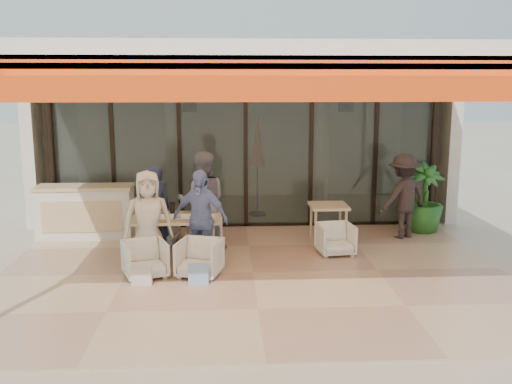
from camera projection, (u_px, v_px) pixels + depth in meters
ground at (253, 274)px, 9.05m from camera, size 70.00×70.00×0.00m
terrace_floor at (253, 273)px, 9.05m from camera, size 8.00×6.00×0.01m
terrace_structure at (253, 64)px, 8.18m from camera, size 8.00×6.00×3.40m
glass_storefront at (246, 151)px, 11.69m from camera, size 8.08×0.10×3.20m
interior_block at (243, 114)px, 13.85m from camera, size 9.05×3.62×3.52m
host_counter at (85, 211)px, 11.04m from camera, size 1.85×0.65×1.04m
dining_table at (176, 220)px, 9.71m from camera, size 1.50×0.90×0.93m
chair_far_left at (159, 226)px, 10.68m from camera, size 0.75×0.72×0.68m
chair_far_right at (204, 226)px, 10.73m from camera, size 0.70×0.66×0.65m
chair_near_left at (145, 257)px, 8.82m from camera, size 0.80×0.77×0.65m
chair_near_right at (199, 256)px, 8.86m from camera, size 0.78×0.75×0.66m
diner_navy at (155, 209)px, 10.11m from camera, size 0.66×0.55×1.55m
diner_grey at (202, 202)px, 10.13m from camera, size 0.91×0.73×1.80m
diner_cream at (148, 220)px, 9.22m from camera, size 0.86×0.64×1.61m
diner_periwinkle at (200, 219)px, 9.26m from camera, size 1.03×0.71×1.62m
tote_bag_cream at (142, 275)px, 8.45m from camera, size 0.30×0.10×0.34m
tote_bag_blue at (198, 275)px, 8.50m from camera, size 0.30×0.10×0.34m
side_table at (328, 210)px, 10.67m from camera, size 0.70×0.70×0.74m
side_chair at (335, 238)px, 10.00m from camera, size 0.67×0.63×0.62m
standing_woman at (404, 197)px, 10.96m from camera, size 1.23×1.02×1.66m
potted_palm at (423, 198)px, 11.45m from camera, size 1.02×1.02×1.43m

